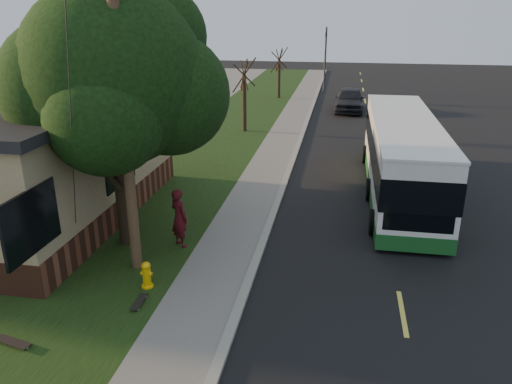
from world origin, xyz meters
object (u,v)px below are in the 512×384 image
transit_bus (401,155)px  dumpster (68,169)px  fire_hydrant (147,275)px  bare_tree_near (244,96)px  skateboard_main (139,302)px  distant_car (349,99)px  skateboard_spare (12,342)px  bare_tree_far (279,74)px  utility_pole (122,109)px  skateboarder (179,218)px  leafy_tree (117,78)px  traffic_signal (325,55)px

transit_bus → dumpster: transit_bus is taller
fire_hydrant → bare_tree_near: size_ratio=0.17×
skateboard_main → distant_car: bearing=79.0°
skateboard_spare → bare_tree_far: bearing=87.2°
utility_pole → skateboarder: size_ratio=4.86×
transit_bus → distant_car: 17.18m
skateboard_main → skateboard_spare: (-2.13, -2.02, 0.01)m
leafy_tree → skateboarder: 4.49m
utility_pole → traffic_signal: (3.81, 33.01, -1.47)m
fire_hydrant → leafy_tree: size_ratio=0.09×
skateboard_main → distant_car: distant_car is taller
leafy_tree → skateboarder: (1.67, -0.12, -4.16)m
fire_hydrant → bare_tree_far: 30.04m
skateboarder → distant_car: size_ratio=0.38×
leafy_tree → dumpster: (-4.85, 4.79, -4.52)m
transit_bus → skateboard_main: bearing=-127.0°
fire_hydrant → leafy_tree: 5.65m
bare_tree_far → skateboard_main: 30.87m
skateboard_main → fire_hydrant: bearing=97.0°
traffic_signal → transit_bus: size_ratio=0.49×
fire_hydrant → skateboard_spare: (-2.03, -2.83, -0.30)m
fire_hydrant → skateboard_spare: size_ratio=0.78×
bare_tree_far → traffic_signal: traffic_signal is taller
transit_bus → skateboard_spare: bearing=-128.9°
bare_tree_far → skateboard_spare: (-1.63, -32.83, -1.87)m
skateboard_spare → distant_car: size_ratio=0.19×
leafy_tree → fire_hydrant: bearing=-59.3°
utility_pole → traffic_signal: 33.26m
bare_tree_far → leafy_tree: bearing=-92.5°
distant_car → transit_bus: bearing=-82.6°
skateboard_main → transit_bus: bearing=53.0°
skateboarder → distant_car: skateboarder is taller
fire_hydrant → transit_bus: bearing=50.1°
traffic_signal → skateboard_main: bearing=-94.9°
leafy_tree → bare_tree_far: 27.56m
skateboarder → dumpster: 8.16m
skateboarder → fire_hydrant: bearing=124.2°
bare_tree_far → transit_bus: bearing=-70.3°
utility_pole → leafy_tree: 1.94m
utility_pole → skateboard_main: 4.92m
dumpster → skateboard_main: bearing=-51.7°
bare_tree_near → skateboard_spare: bearing=-93.1°
skateboarder → skateboard_spare: 5.83m
skateboarder → dumpster: skateboarder is taller
utility_pole → skateboard_spare: 6.05m
bare_tree_far → traffic_signal: bearing=48.8°
skateboard_spare → dumpster: dumpster is taller
utility_pole → bare_tree_near: bearing=90.7°
traffic_signal → distant_car: traffic_signal is taller
bare_tree_far → skateboard_spare: bearing=-92.8°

